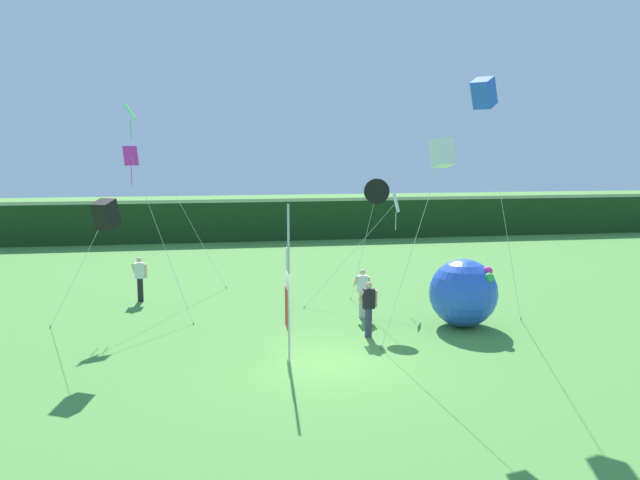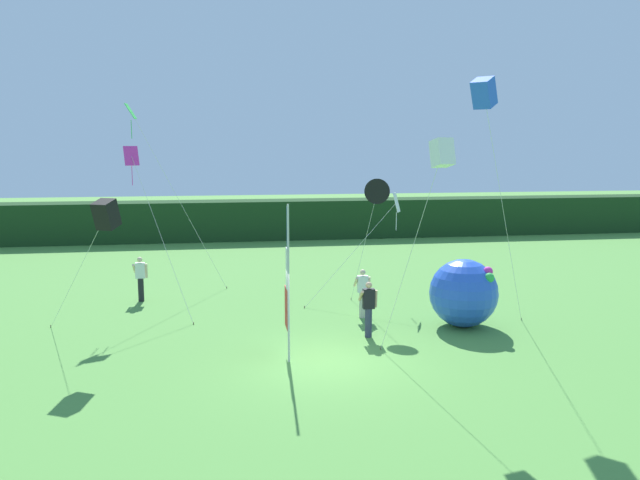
{
  "view_description": "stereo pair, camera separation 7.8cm",
  "coord_description": "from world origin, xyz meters",
  "px_view_note": "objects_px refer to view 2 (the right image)",
  "views": [
    {
      "loc": [
        -2.77,
        -16.54,
        5.96
      ],
      "look_at": [
        0.27,
        2.52,
        3.05
      ],
      "focal_mm": 35.32,
      "sensor_mm": 36.0,
      "label": 1
    },
    {
      "loc": [
        -2.7,
        -16.55,
        5.96
      ],
      "look_at": [
        0.27,
        2.52,
        3.05
      ],
      "focal_mm": 35.32,
      "sensor_mm": 36.0,
      "label": 2
    }
  ],
  "objects_px": {
    "banner_flag": "(287,285)",
    "kite_black_delta_0": "(377,191)",
    "kite_white_box_1": "(442,154)",
    "kite_black_box_4": "(106,215)",
    "kite_blue_box_2": "(484,94)",
    "kite_white_diamond_5": "(392,208)",
    "inflatable_balloon": "(464,293)",
    "person_far_left": "(369,308)",
    "kite_magenta_diamond_3": "(135,167)",
    "kite_green_diamond_6": "(139,128)",
    "person_mid_field": "(362,292)",
    "person_near_banner": "(140,278)"
  },
  "relations": [
    {
      "from": "banner_flag",
      "to": "kite_black_delta_0",
      "type": "distance_m",
      "value": 6.47
    },
    {
      "from": "kite_white_box_1",
      "to": "kite_black_box_4",
      "type": "distance_m",
      "value": 9.6
    },
    {
      "from": "kite_blue_box_2",
      "to": "kite_white_box_1",
      "type": "bearing_deg",
      "value": -134.96
    },
    {
      "from": "banner_flag",
      "to": "kite_white_box_1",
      "type": "distance_m",
      "value": 5.5
    },
    {
      "from": "kite_black_box_4",
      "to": "kite_white_diamond_5",
      "type": "relative_size",
      "value": 1.07
    },
    {
      "from": "banner_flag",
      "to": "inflatable_balloon",
      "type": "xyz_separation_m",
      "value": [
        6.08,
        2.29,
        -0.98
      ]
    },
    {
      "from": "inflatable_balloon",
      "to": "kite_black_delta_0",
      "type": "xyz_separation_m",
      "value": [
        -2.36,
        2.51,
        3.21
      ]
    },
    {
      "from": "person_far_left",
      "to": "kite_blue_box_2",
      "type": "relative_size",
      "value": 0.22
    },
    {
      "from": "kite_white_box_1",
      "to": "kite_white_diamond_5",
      "type": "distance_m",
      "value": 8.06
    },
    {
      "from": "banner_flag",
      "to": "kite_magenta_diamond_3",
      "type": "distance_m",
      "value": 8.52
    },
    {
      "from": "person_far_left",
      "to": "inflatable_balloon",
      "type": "bearing_deg",
      "value": 11.36
    },
    {
      "from": "kite_black_box_4",
      "to": "kite_green_diamond_6",
      "type": "distance_m",
      "value": 7.03
    },
    {
      "from": "person_far_left",
      "to": "kite_blue_box_2",
      "type": "bearing_deg",
      "value": -22.45
    },
    {
      "from": "kite_white_diamond_5",
      "to": "inflatable_balloon",
      "type": "bearing_deg",
      "value": -70.34
    },
    {
      "from": "banner_flag",
      "to": "person_mid_field",
      "type": "distance_m",
      "value": 5.03
    },
    {
      "from": "kite_black_box_4",
      "to": "kite_green_diamond_6",
      "type": "relative_size",
      "value": 0.59
    },
    {
      "from": "kite_magenta_diamond_3",
      "to": "person_near_banner",
      "type": "bearing_deg",
      "value": 96.13
    },
    {
      "from": "person_near_banner",
      "to": "kite_blue_box_2",
      "type": "height_order",
      "value": "kite_blue_box_2"
    },
    {
      "from": "inflatable_balloon",
      "to": "kite_white_diamond_5",
      "type": "relative_size",
      "value": 0.54
    },
    {
      "from": "kite_white_diamond_5",
      "to": "kite_green_diamond_6",
      "type": "relative_size",
      "value": 0.55
    },
    {
      "from": "kite_black_delta_0",
      "to": "banner_flag",
      "type": "bearing_deg",
      "value": -127.86
    },
    {
      "from": "banner_flag",
      "to": "kite_black_box_4",
      "type": "relative_size",
      "value": 0.99
    },
    {
      "from": "kite_white_diamond_5",
      "to": "person_near_banner",
      "type": "bearing_deg",
      "value": 172.77
    },
    {
      "from": "person_mid_field",
      "to": "inflatable_balloon",
      "type": "distance_m",
      "value": 3.45
    },
    {
      "from": "inflatable_balloon",
      "to": "kite_black_delta_0",
      "type": "bearing_deg",
      "value": 133.18
    },
    {
      "from": "person_mid_field",
      "to": "kite_black_box_4",
      "type": "height_order",
      "value": "kite_black_box_4"
    },
    {
      "from": "banner_flag",
      "to": "kite_green_diamond_6",
      "type": "xyz_separation_m",
      "value": [
        -4.81,
        8.2,
        4.5
      ]
    },
    {
      "from": "banner_flag",
      "to": "kite_blue_box_2",
      "type": "distance_m",
      "value": 7.8
    },
    {
      "from": "inflatable_balloon",
      "to": "kite_blue_box_2",
      "type": "relative_size",
      "value": 0.29
    },
    {
      "from": "banner_flag",
      "to": "person_mid_field",
      "type": "relative_size",
      "value": 2.57
    },
    {
      "from": "kite_green_diamond_6",
      "to": "person_far_left",
      "type": "bearing_deg",
      "value": -41.27
    },
    {
      "from": "kite_white_box_1",
      "to": "kite_white_diamond_5",
      "type": "relative_size",
      "value": 1.48
    },
    {
      "from": "kite_white_box_1",
      "to": "kite_magenta_diamond_3",
      "type": "xyz_separation_m",
      "value": [
        -8.63,
        7.84,
        -0.54
      ]
    },
    {
      "from": "person_near_banner",
      "to": "kite_white_box_1",
      "type": "bearing_deg",
      "value": -45.61
    },
    {
      "from": "inflatable_balloon",
      "to": "kite_blue_box_2",
      "type": "xyz_separation_m",
      "value": [
        -0.38,
        -1.92,
        6.28
      ]
    },
    {
      "from": "inflatable_balloon",
      "to": "kite_green_diamond_6",
      "type": "relative_size",
      "value": 0.3
    },
    {
      "from": "kite_black_delta_0",
      "to": "kite_blue_box_2",
      "type": "distance_m",
      "value": 5.74
    },
    {
      "from": "kite_white_box_1",
      "to": "kite_blue_box_2",
      "type": "bearing_deg",
      "value": 45.04
    },
    {
      "from": "person_mid_field",
      "to": "kite_blue_box_2",
      "type": "xyz_separation_m",
      "value": [
        2.69,
        -3.48,
        6.5
      ]
    },
    {
      "from": "person_near_banner",
      "to": "person_far_left",
      "type": "bearing_deg",
      "value": -37.38
    },
    {
      "from": "person_far_left",
      "to": "kite_white_diamond_5",
      "type": "xyz_separation_m",
      "value": [
        1.98,
        4.6,
        2.64
      ]
    },
    {
      "from": "person_near_banner",
      "to": "banner_flag",
      "type": "bearing_deg",
      "value": -56.51
    },
    {
      "from": "kite_black_delta_0",
      "to": "kite_white_diamond_5",
      "type": "relative_size",
      "value": 1.15
    },
    {
      "from": "person_near_banner",
      "to": "kite_green_diamond_6",
      "type": "relative_size",
      "value": 0.23
    },
    {
      "from": "person_far_left",
      "to": "kite_black_delta_0",
      "type": "bearing_deg",
      "value": 72.21
    },
    {
      "from": "kite_black_delta_0",
      "to": "inflatable_balloon",
      "type": "bearing_deg",
      "value": -46.82
    },
    {
      "from": "kite_white_diamond_5",
      "to": "kite_black_box_4",
      "type": "bearing_deg",
      "value": -155.09
    },
    {
      "from": "inflatable_balloon",
      "to": "kite_magenta_diamond_3",
      "type": "height_order",
      "value": "kite_magenta_diamond_3"
    },
    {
      "from": "kite_white_box_1",
      "to": "person_far_left",
      "type": "bearing_deg",
      "value": 109.93
    },
    {
      "from": "kite_blue_box_2",
      "to": "kite_black_box_4",
      "type": "distance_m",
      "value": 11.37
    }
  ]
}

